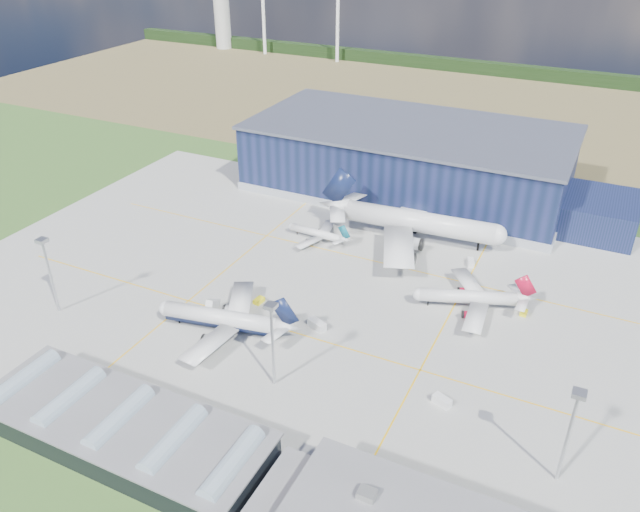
{
  "coord_description": "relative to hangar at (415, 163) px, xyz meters",
  "views": [
    {
      "loc": [
        70.17,
        -128.44,
        100.86
      ],
      "look_at": [
        -0.08,
        15.73,
        9.3
      ],
      "focal_mm": 35.0,
      "sensor_mm": 36.0,
      "label": 1
    }
  ],
  "objects": [
    {
      "name": "car_b",
      "position": [
        23.94,
        -142.8,
        -10.95
      ],
      "size": [
        4.27,
        2.9,
        1.33
      ],
      "primitive_type": "imported",
      "rotation": [
        0.0,
        0.0,
        1.98
      ],
      "color": "#99999E",
      "rests_on": "ground"
    },
    {
      "name": "airliner_regional",
      "position": [
        -16.17,
        -54.8,
        -7.64
      ],
      "size": [
        25.89,
        25.39,
        7.96
      ],
      "primitive_type": null,
      "rotation": [
        0.0,
        0.0,
        3.08
      ],
      "color": "silver",
      "rests_on": "ground"
    },
    {
      "name": "light_mast_east",
      "position": [
        72.19,
        -124.8,
        3.82
      ],
      "size": [
        2.6,
        2.6,
        23.0
      ],
      "color": "#B6B8BE",
      "rests_on": "ground"
    },
    {
      "name": "airstair",
      "position": [
        -22.71,
        -106.87,
        -9.94
      ],
      "size": [
        2.91,
        5.5,
        3.35
      ],
      "primitive_type": "cube",
      "rotation": [
        0.0,
        0.0,
        0.16
      ],
      "color": "silver",
      "rests_on": "ground"
    },
    {
      "name": "gse_van_c",
      "position": [
        45.38,
        -114.17,
        -10.56
      ],
      "size": [
        4.85,
        3.51,
        2.11
      ],
      "primitive_type": "cube",
      "rotation": [
        0.0,
        0.0,
        1.21
      ],
      "color": "silver",
      "rests_on": "ground"
    },
    {
      "name": "gse_van_b",
      "position": [
        35.58,
        -48.67,
        -10.65
      ],
      "size": [
        3.28,
        4.6,
        1.92
      ],
      "primitive_type": "cube",
      "rotation": [
        0.0,
        0.0,
        0.36
      ],
      "color": "silver",
      "rests_on": "ground"
    },
    {
      "name": "hangar",
      "position": [
        0.0,
        0.0,
        0.0
      ],
      "size": [
        145.0,
        62.0,
        26.1
      ],
      "color": "#101A37",
      "rests_on": "ground"
    },
    {
      "name": "airliner_red",
      "position": [
        40.51,
        -72.8,
        -5.93
      ],
      "size": [
        44.66,
        44.22,
        11.37
      ],
      "primitive_type": null,
      "rotation": [
        0.0,
        0.0,
        3.5
      ],
      "color": "silver",
      "rests_on": "ground"
    },
    {
      "name": "treeline",
      "position": [
        -2.81,
        205.2,
        -7.62
      ],
      "size": [
        600.0,
        8.0,
        8.0
      ],
      "primitive_type": "cube",
      "color": "black",
      "rests_on": "ground"
    },
    {
      "name": "apron",
      "position": [
        -2.81,
        -84.8,
        -11.59
      ],
      "size": [
        220.0,
        160.0,
        0.08
      ],
      "color": "#9F9F9A",
      "rests_on": "ground"
    },
    {
      "name": "gse_tug_c",
      "position": [
        55.8,
        -69.22,
        -10.99
      ],
      "size": [
        1.87,
        2.9,
        1.25
      ],
      "primitive_type": "cube",
      "rotation": [
        0.0,
        0.0,
        -0.03
      ],
      "color": "yellow",
      "rests_on": "ground"
    },
    {
      "name": "gse_tug_a",
      "position": [
        -13.95,
        -96.58,
        -10.92
      ],
      "size": [
        2.38,
        3.52,
        1.38
      ],
      "primitive_type": "cube",
      "rotation": [
        0.0,
        0.0,
        -0.11
      ],
      "color": "yellow",
      "rests_on": "ground"
    },
    {
      "name": "gse_van_a",
      "position": [
        6.54,
        -100.35,
        -10.42
      ],
      "size": [
        5.98,
        4.32,
        2.39
      ],
      "primitive_type": "cube",
      "rotation": [
        0.0,
        0.0,
        1.17
      ],
      "color": "silver",
      "rests_on": "ground"
    },
    {
      "name": "gse_cart_b",
      "position": [
        -16.13,
        -36.98,
        -11.03
      ],
      "size": [
        3.08,
        2.46,
        1.16
      ],
      "primitive_type": "cube",
      "rotation": [
        0.0,
        0.0,
        1.29
      ],
      "color": "silver",
      "rests_on": "ground"
    },
    {
      "name": "airliner_navy",
      "position": [
        -15.9,
        -112.47,
        -4.97
      ],
      "size": [
        47.39,
        46.68,
        13.3
      ],
      "primitive_type": null,
      "rotation": [
        0.0,
        0.0,
        3.33
      ],
      "color": "silver",
      "rests_on": "ground"
    },
    {
      "name": "light_mast_center",
      "position": [
        7.19,
        -124.8,
        3.82
      ],
      "size": [
        2.6,
        2.6,
        23.0
      ],
      "color": "#B6B8BE",
      "rests_on": "ground"
    },
    {
      "name": "glass_concourse",
      "position": [
        -9.26,
        -154.8,
        -7.93
      ],
      "size": [
        78.0,
        23.0,
        8.6
      ],
      "color": "black",
      "rests_on": "ground"
    },
    {
      "name": "airliner_widebody",
      "position": [
        14.94,
        -39.87,
        -0.95
      ],
      "size": [
        69.93,
        68.62,
        21.34
      ],
      "primitive_type": null,
      "rotation": [
        0.0,
        0.0,
        0.07
      ],
      "color": "silver",
      "rests_on": "ground"
    },
    {
      "name": "light_mast_west",
      "position": [
        -62.81,
        -124.8,
        3.82
      ],
      "size": [
        2.6,
        2.6,
        23.0
      ],
      "color": "#B6B8BE",
      "rests_on": "ground"
    },
    {
      "name": "ground",
      "position": [
        -2.81,
        -94.8,
        -11.62
      ],
      "size": [
        600.0,
        600.0,
        0.0
      ],
      "primitive_type": "plane",
      "color": "#325520",
      "rests_on": "ground"
    },
    {
      "name": "horizon_dressing",
      "position": [
        -194.11,
        199.58,
        22.58
      ],
      "size": [
        440.2,
        18.0,
        70.0
      ],
      "color": "white",
      "rests_on": "ground"
    },
    {
      "name": "farmland",
      "position": [
        -2.81,
        125.2,
        -11.62
      ],
      "size": [
        600.0,
        220.0,
        0.01
      ],
      "primitive_type": "cube",
      "color": "brown",
      "rests_on": "ground"
    }
  ]
}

